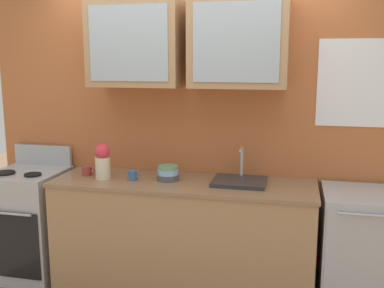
{
  "coord_description": "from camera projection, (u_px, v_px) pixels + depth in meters",
  "views": [
    {
      "loc": [
        0.84,
        -3.29,
        1.88
      ],
      "look_at": [
        0.08,
        0.0,
        1.24
      ],
      "focal_mm": 41.7,
      "sensor_mm": 36.0,
      "label": 1
    }
  ],
  "objects": [
    {
      "name": "cup_near_bowls",
      "position": [
        133.0,
        175.0,
        3.55
      ],
      "size": [
        0.1,
        0.07,
        0.08
      ],
      "color": "#38608C",
      "rests_on": "counter"
    },
    {
      "name": "dishwasher",
      "position": [
        361.0,
        254.0,
        3.29
      ],
      "size": [
        0.58,
        0.62,
        0.94
      ],
      "color": "#ADAFB5",
      "rests_on": "ground_plane"
    },
    {
      "name": "vase",
      "position": [
        103.0,
        161.0,
        3.57
      ],
      "size": [
        0.12,
        0.12,
        0.29
      ],
      "color": "beige",
      "rests_on": "counter"
    },
    {
      "name": "sink_faucet",
      "position": [
        239.0,
        181.0,
        3.45
      ],
      "size": [
        0.41,
        0.34,
        0.26
      ],
      "color": "#2D2D30",
      "rests_on": "counter"
    },
    {
      "name": "counter",
      "position": [
        183.0,
        237.0,
        3.6
      ],
      "size": [
        2.08,
        0.64,
        0.94
      ],
      "color": "#A87F56",
      "rests_on": "ground_plane"
    },
    {
      "name": "stove_range",
      "position": [
        30.0,
        223.0,
        3.91
      ],
      "size": [
        0.58,
        0.63,
        1.12
      ],
      "color": "#ADAFB5",
      "rests_on": "ground_plane"
    },
    {
      "name": "bowl_stack",
      "position": [
        168.0,
        173.0,
        3.54
      ],
      "size": [
        0.18,
        0.18,
        0.12
      ],
      "color": "#4C4C54",
      "rests_on": "counter"
    },
    {
      "name": "cup_near_sink",
      "position": [
        87.0,
        171.0,
        3.7
      ],
      "size": [
        0.12,
        0.08,
        0.08
      ],
      "color": "#993838",
      "rests_on": "counter"
    },
    {
      "name": "back_wall_unit",
      "position": [
        192.0,
        97.0,
        3.69
      ],
      "size": [
        3.59,
        0.47,
        2.85
      ],
      "color": "#B76638",
      "rests_on": "ground_plane"
    }
  ]
}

